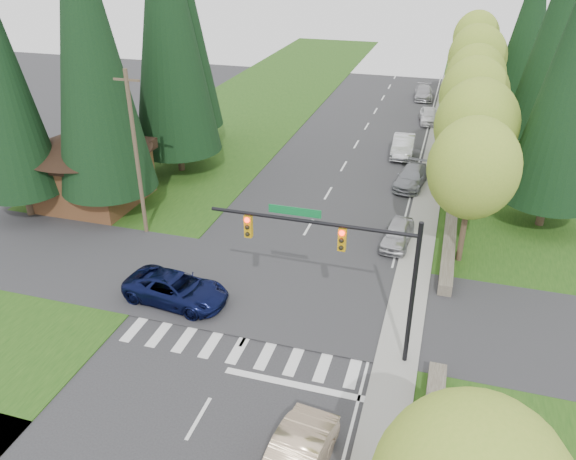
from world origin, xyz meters
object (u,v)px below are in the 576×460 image
at_px(parked_car_b, 411,177).
at_px(suv_navy, 176,289).
at_px(parked_car_a, 397,234).
at_px(parked_car_c, 403,146).
at_px(parked_car_e, 424,93).
at_px(parked_car_d, 429,115).

bearing_deg(parked_car_b, suv_navy, -111.42).
distance_m(parked_car_a, parked_car_c, 15.58).
xyz_separation_m(parked_car_b, parked_car_e, (-1.14, 25.34, 0.00)).
bearing_deg(parked_car_e, parked_car_a, -92.27).
height_order(suv_navy, parked_car_a, suv_navy).
height_order(parked_car_b, parked_car_c, parked_car_c).
bearing_deg(parked_car_e, parked_car_b, -91.72).
bearing_deg(parked_car_c, parked_car_d, 80.09).
bearing_deg(parked_car_b, parked_car_e, 99.37).
bearing_deg(parked_car_c, suv_navy, -110.90).
xyz_separation_m(suv_navy, parked_car_b, (9.80, 18.27, -0.06)).
xyz_separation_m(suv_navy, parked_car_e, (8.66, 43.61, -0.05)).
relative_size(parked_car_b, parked_car_c, 0.96).
xyz_separation_m(suv_navy, parked_car_d, (9.89, 34.57, -0.02)).
relative_size(parked_car_a, parked_car_b, 0.84).
height_order(suv_navy, parked_car_e, suv_navy).
distance_m(parked_car_c, parked_car_d, 10.03).
relative_size(suv_navy, parked_car_b, 1.13).
xyz_separation_m(parked_car_a, parked_car_b, (-0.08, 9.15, 0.01)).
relative_size(suv_navy, parked_car_d, 1.26).
distance_m(parked_car_a, parked_car_d, 25.45).
relative_size(suv_navy, parked_car_c, 1.08).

